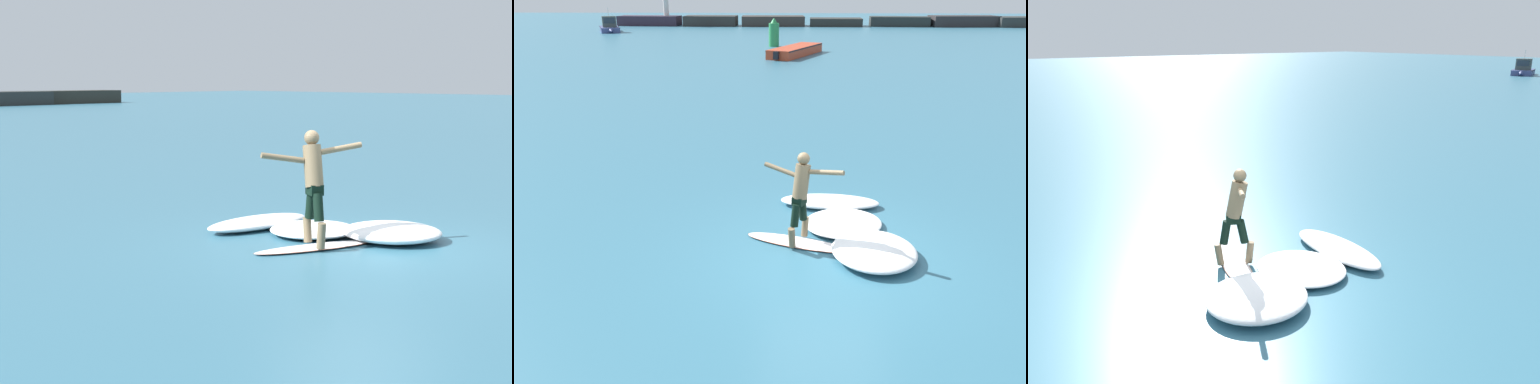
% 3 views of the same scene
% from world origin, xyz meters
% --- Properties ---
extents(ground_plane, '(200.00, 200.00, 0.00)m').
position_xyz_m(ground_plane, '(0.00, 0.00, 0.00)').
color(ground_plane, '#33677E').
extents(surfboard, '(2.26, 1.08, 0.19)m').
position_xyz_m(surfboard, '(-0.49, 0.41, 0.03)').
color(surfboard, white).
rests_on(surfboard, ground).
extents(surfer, '(1.49, 0.89, 1.76)m').
position_xyz_m(surfer, '(-0.50, 0.47, 1.09)').
color(surfer, brown).
rests_on(surfer, surfboard).
extents(small_boat_offshore, '(3.69, 5.51, 2.64)m').
position_xyz_m(small_boat_offshore, '(-21.86, 50.82, 0.53)').
color(small_boat_offshore, '#3A4375').
rests_on(small_boat_offshore, ground).
extents(wave_foam_at_tail, '(2.26, 0.91, 0.21)m').
position_xyz_m(wave_foam_at_tail, '(0.20, 2.28, 0.10)').
color(wave_foam_at_tail, white).
rests_on(wave_foam_at_tail, ground).
extents(wave_foam_at_nose, '(1.70, 1.76, 0.28)m').
position_xyz_m(wave_foam_at_nose, '(0.86, -0.05, 0.14)').
color(wave_foam_at_nose, white).
rests_on(wave_foam_at_nose, ground).
extents(wave_foam_beside, '(2.02, 1.91, 0.18)m').
position_xyz_m(wave_foam_beside, '(0.41, 1.21, 0.09)').
color(wave_foam_beside, white).
rests_on(wave_foam_beside, ground).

